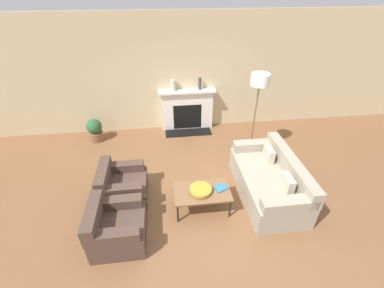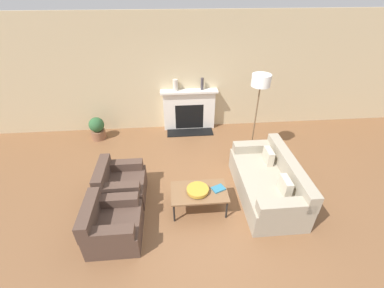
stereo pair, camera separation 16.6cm
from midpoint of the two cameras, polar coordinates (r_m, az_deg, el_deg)
The scene contains 13 objects.
ground_plane at distance 4.87m, azimuth 5.00°, elevation -12.91°, with size 18.00×18.00×0.00m, color brown.
wall_back at distance 6.64m, azimuth 1.41°, elevation 15.27°, with size 18.00×0.06×2.90m.
fireplace at distance 6.84m, azimuth 0.06°, elevation 7.51°, with size 1.46×0.59×1.09m.
couch at distance 5.03m, azimuth 17.53°, elevation -8.13°, with size 0.97×1.87×0.79m.
armchair_near at distance 4.31m, azimuth -16.31°, elevation -16.92°, with size 0.81×0.82×0.71m.
armchair_far at distance 4.94m, azimuth -14.69°, elevation -8.76°, with size 0.81×0.82×0.71m.
coffee_table at distance 4.50m, azimuth 2.67°, elevation -10.74°, with size 0.97×0.59×0.41m.
bowl at distance 4.43m, azimuth 2.35°, elevation -10.18°, with size 0.38×0.38×0.08m.
book at distance 4.54m, azimuth 6.93°, elevation -9.81°, with size 0.26×0.23×0.02m.
floor_lamp at distance 5.42m, azimuth 15.75°, elevation 11.89°, with size 0.38×0.38×1.91m.
mantel_vase_left at distance 6.56m, azimuth -2.97°, elevation 12.95°, with size 0.13×0.13×0.28m.
mantel_vase_center_left at distance 6.61m, azimuth 3.00°, elevation 13.20°, with size 0.07×0.07×0.30m.
potted_plant at distance 6.86m, azimuth -19.66°, elevation 3.33°, with size 0.37×0.37×0.58m.
Camera 2 is at (-0.62, -3.31, 3.51)m, focal length 24.00 mm.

